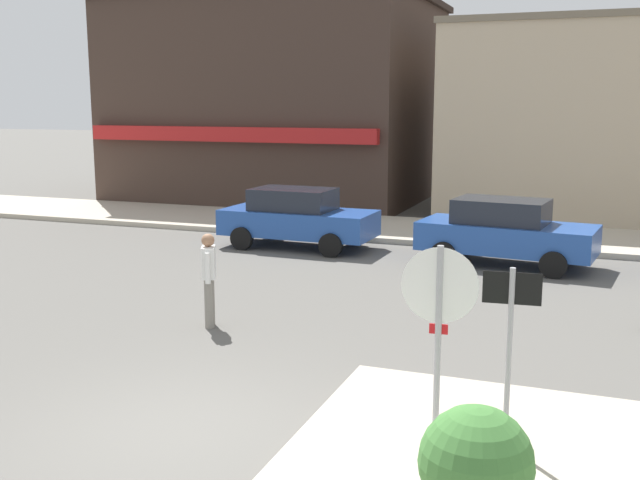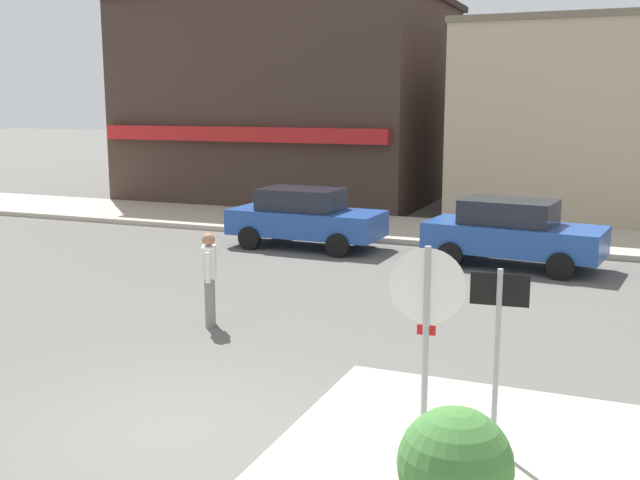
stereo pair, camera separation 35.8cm
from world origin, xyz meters
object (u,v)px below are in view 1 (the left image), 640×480
object	(u,v)px
parked_car_second	(505,231)
one_way_sign	(510,339)
stop_sign	(439,318)
planter	(475,480)
parked_car_nearest	(297,217)
pedestrian_crossing_near	(209,277)

from	to	relation	value
parked_car_second	one_way_sign	bearing A→B (deg)	-82.93
stop_sign	one_way_sign	xyz separation A→B (m)	(0.73, 0.10, -0.19)
planter	parked_car_nearest	bearing A→B (deg)	118.86
planter	pedestrian_crossing_near	world-z (taller)	pedestrian_crossing_near
stop_sign	parked_car_second	size ratio (longest dim) A/B	0.55
stop_sign	parked_car_nearest	distance (m)	11.91
planter	pedestrian_crossing_near	size ratio (longest dim) A/B	0.76
parked_car_nearest	pedestrian_crossing_near	xyz separation A→B (m)	(1.30, -7.09, 0.06)
parked_car_second	stop_sign	bearing A→B (deg)	-87.16
one_way_sign	pedestrian_crossing_near	world-z (taller)	one_way_sign
stop_sign	planter	xyz separation A→B (m)	(0.67, -1.57, -0.96)
planter	parked_car_second	bearing A→B (deg)	95.76
parked_car_second	pedestrian_crossing_near	xyz separation A→B (m)	(-4.08, -6.77, 0.06)
planter	parked_car_nearest	size ratio (longest dim) A/B	0.30
one_way_sign	parked_car_second	size ratio (longest dim) A/B	0.50
stop_sign	parked_car_second	xyz separation A→B (m)	(-0.50, 10.01, -0.71)
pedestrian_crossing_near	parked_car_second	bearing A→B (deg)	58.90
stop_sign	one_way_sign	distance (m)	0.76
planter	pedestrian_crossing_near	distance (m)	7.12
one_way_sign	pedestrian_crossing_near	bearing A→B (deg)	149.41
one_way_sign	pedestrian_crossing_near	xyz separation A→B (m)	(-5.31, 3.14, -0.46)
one_way_sign	planter	world-z (taller)	one_way_sign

